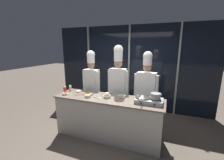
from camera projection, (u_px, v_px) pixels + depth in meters
ground_plane at (108, 136)px, 3.51m from camera, size 24.00×24.00×0.00m
window_wall_back at (129, 68)px, 4.88m from camera, size 5.13×0.09×2.70m
demo_counter at (108, 117)px, 3.41m from camera, size 2.43×0.69×0.94m
portable_stove at (149, 101)px, 2.99m from camera, size 0.54×0.35×0.10m
frying_pan at (143, 96)px, 3.01m from camera, size 0.30×0.52×0.05m
stock_pot at (156, 96)px, 2.92m from camera, size 0.22×0.20×0.12m
squeeze_bottle_chili at (65, 89)px, 3.68m from camera, size 0.07×0.07×0.17m
squeeze_bottle_oil at (70, 88)px, 3.82m from camera, size 0.06×0.06×0.16m
prep_bowl_chicken at (91, 94)px, 3.47m from camera, size 0.10×0.10×0.05m
prep_bowl_scallions at (122, 96)px, 3.31m from camera, size 0.16×0.16×0.06m
prep_bowl_bean_sprouts at (79, 91)px, 3.70m from camera, size 0.12×0.12×0.04m
prep_bowl_carrots at (88, 96)px, 3.33m from camera, size 0.14×0.14×0.06m
prep_bowl_soy_glaze at (107, 96)px, 3.30m from camera, size 0.16×0.16×0.06m
prep_bowl_chili_flakes at (65, 94)px, 3.52m from camera, size 0.15×0.15×0.04m
prep_bowl_noodles at (107, 94)px, 3.50m from camera, size 0.11×0.11×0.05m
serving_spoon_slotted at (83, 95)px, 3.50m from camera, size 0.24×0.16×0.02m
serving_spoon_solid at (98, 98)px, 3.27m from camera, size 0.22×0.08×0.02m
chef_head at (92, 80)px, 4.01m from camera, size 0.52×0.26×1.94m
chef_sous at (118, 80)px, 3.72m from camera, size 0.52×0.23×2.08m
chef_line at (146, 86)px, 3.59m from camera, size 0.58×0.29×1.94m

